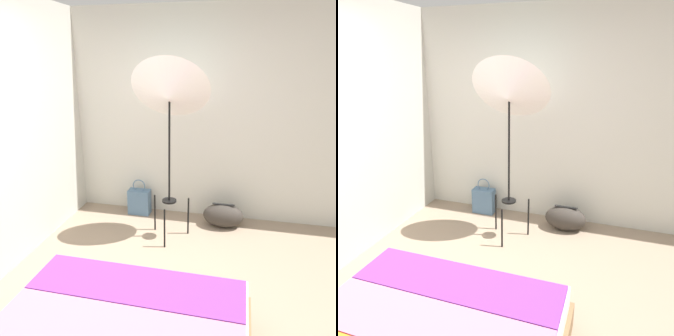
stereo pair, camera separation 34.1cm
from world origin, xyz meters
TOP-DOWN VIEW (x-y plane):
  - ground_plane at (0.00, 0.00)m, footprint 14.00×14.00m
  - wall_back at (0.00, 2.16)m, footprint 8.00×0.05m
  - wall_side_left at (-1.54, 1.00)m, footprint 0.05×8.00m
  - photo_umbrella at (-0.13, 1.47)m, footprint 0.84×0.65m
  - tote_bag at (-0.65, 1.98)m, footprint 0.29×0.16m
  - duffel_bag at (0.47, 1.86)m, footprint 0.49×0.29m

SIDE VIEW (x-z plane):
  - ground_plane at x=0.00m, z-range 0.00..0.00m
  - duffel_bag at x=0.47m, z-range 0.00..0.30m
  - tote_bag at x=-0.65m, z-range -0.07..0.41m
  - wall_back at x=0.00m, z-range 0.00..2.60m
  - wall_side_left at x=-1.54m, z-range 0.00..2.60m
  - photo_umbrella at x=-0.13m, z-range 0.62..2.65m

